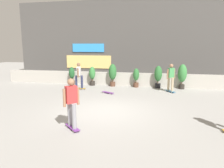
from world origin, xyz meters
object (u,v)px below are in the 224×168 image
at_px(potted_plant_2, 113,73).
at_px(skater_mid_plaza, 171,77).
at_px(skater_by_wall_left, 71,102).
at_px(potted_plant_0, 72,75).
at_px(potted_plant_1, 92,75).
at_px(potted_plant_5, 182,75).
at_px(potted_plant_3, 136,77).
at_px(potted_plant_4, 158,75).
at_px(skateboard_aside, 72,94).
at_px(skater_foreground, 79,75).
at_px(skateboard_near_camera, 108,92).

xyz_separation_m(potted_plant_2, skater_mid_plaza, (3.77, -1.14, 0.04)).
height_order(potted_plant_2, skater_by_wall_left, skater_by_wall_left).
xyz_separation_m(potted_plant_0, potted_plant_2, (2.98, 0.00, 0.20)).
relative_size(potted_plant_1, potted_plant_5, 0.83).
bearing_deg(potted_plant_2, potted_plant_1, -180.00).
height_order(potted_plant_3, skater_mid_plaza, skater_mid_plaza).
bearing_deg(potted_plant_1, potted_plant_4, 0.00).
xyz_separation_m(skater_by_wall_left, skateboard_aside, (-1.95, 4.61, -0.88)).
height_order(potted_plant_3, skater_foreground, skater_foreground).
bearing_deg(potted_plant_4, skateboard_near_camera, -141.67).
xyz_separation_m(skater_foreground, skateboard_near_camera, (2.06, -0.78, -0.88)).
bearing_deg(potted_plant_3, skateboard_aside, -137.46).
distance_m(potted_plant_1, skater_mid_plaza, 5.35).
xyz_separation_m(potted_plant_4, skater_by_wall_left, (-2.83, -7.67, 0.09)).
height_order(skater_foreground, skateboard_aside, skater_foreground).
xyz_separation_m(skater_by_wall_left, skater_mid_plaza, (3.55, 6.53, 0.00)).
bearing_deg(skateboard_near_camera, skateboard_aside, -157.35).
relative_size(potted_plant_0, potted_plant_4, 0.87).
height_order(potted_plant_1, potted_plant_3, potted_plant_1).
height_order(skater_by_wall_left, skateboard_aside, skater_by_wall_left).
bearing_deg(potted_plant_4, potted_plant_3, 180.00).
bearing_deg(potted_plant_0, potted_plant_1, -0.00).
xyz_separation_m(potted_plant_0, potted_plant_3, (4.59, 0.00, 0.00)).
xyz_separation_m(potted_plant_3, skater_mid_plaza, (2.16, -1.14, 0.24)).
xyz_separation_m(potted_plant_5, skateboard_near_camera, (-4.37, -2.27, -0.88)).
height_order(potted_plant_0, potted_plant_1, potted_plant_1).
relative_size(skater_mid_plaza, skateboard_aside, 2.09).
bearing_deg(potted_plant_4, potted_plant_0, 180.00).
bearing_deg(potted_plant_4, skater_by_wall_left, -110.27).
height_order(potted_plant_0, potted_plant_2, potted_plant_2).
xyz_separation_m(potted_plant_5, skater_by_wall_left, (-4.34, -7.67, 0.00)).
bearing_deg(potted_plant_4, skateboard_aside, -147.33).
height_order(potted_plant_3, potted_plant_5, potted_plant_5).
relative_size(potted_plant_0, skateboard_near_camera, 1.59).
distance_m(potted_plant_2, skater_mid_plaza, 3.94).
height_order(potted_plant_0, potted_plant_5, potted_plant_5).
bearing_deg(potted_plant_0, potted_plant_4, 0.00).
bearing_deg(potted_plant_0, skateboard_near_camera, -35.62).
bearing_deg(potted_plant_5, skateboard_near_camera, -152.58).
bearing_deg(potted_plant_2, potted_plant_5, 0.00).
distance_m(potted_plant_4, skateboard_aside, 5.74).
distance_m(skater_foreground, skateboard_aside, 1.82).
height_order(potted_plant_1, potted_plant_5, potted_plant_5).
distance_m(potted_plant_1, skateboard_aside, 3.15).
height_order(skater_mid_plaza, skateboard_near_camera, skater_mid_plaza).
relative_size(potted_plant_3, skater_mid_plaza, 0.75).
height_order(skater_by_wall_left, skater_mid_plaza, same).
bearing_deg(potted_plant_4, potted_plant_2, 180.00).
relative_size(potted_plant_4, skateboard_aside, 1.81).
xyz_separation_m(potted_plant_4, skater_mid_plaza, (0.72, -1.14, 0.09)).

